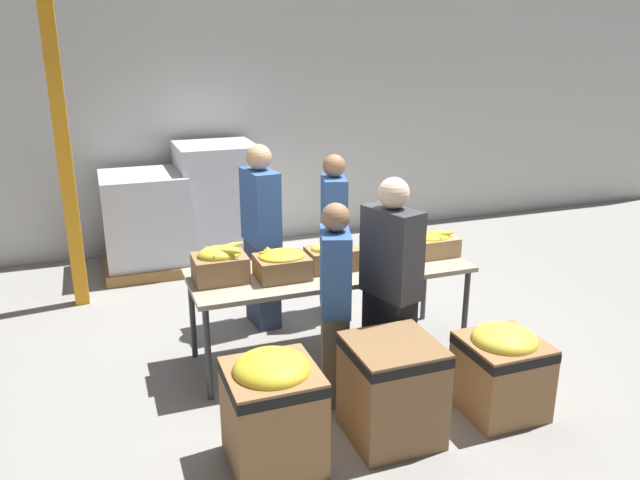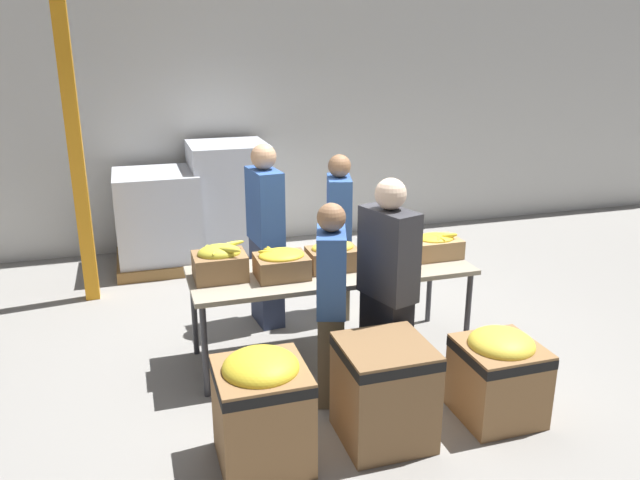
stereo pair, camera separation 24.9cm
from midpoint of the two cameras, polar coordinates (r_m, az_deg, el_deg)
ground_plane at (r=5.61m, az=2.25°, el=-10.36°), size 30.00×30.00×0.00m
wall_back at (r=8.32m, az=-5.75°, el=13.29°), size 16.00×0.08×4.00m
sorting_table at (r=5.30m, az=2.35°, el=-3.17°), size 2.38×0.84×0.81m
banana_box_0 at (r=5.05m, az=-7.77°, el=-2.02°), size 0.44×0.33×0.29m
banana_box_1 at (r=5.05m, az=-2.15°, el=-2.12°), size 0.42×0.37×0.24m
banana_box_2 at (r=5.22m, az=2.53°, el=-1.42°), size 0.42×0.28×0.25m
banana_box_3 at (r=5.34m, az=7.85°, el=-0.70°), size 0.42×0.34×0.32m
banana_box_4 at (r=5.64m, az=11.77°, el=-0.47°), size 0.42×0.32×0.23m
volunteer_0 at (r=5.89m, az=-3.78°, el=0.26°), size 0.28×0.49×1.76m
volunteer_1 at (r=4.72m, az=7.67°, el=-4.67°), size 0.36×0.51×1.72m
volunteer_2 at (r=6.09m, az=2.90°, el=0.23°), size 0.32×0.48×1.63m
volunteer_3 at (r=4.64m, az=2.54°, el=-6.01°), size 0.33×0.46×1.56m
donation_bin_0 at (r=4.14m, az=-3.56°, el=-14.84°), size 0.58×0.58×0.79m
donation_bin_1 at (r=4.39m, az=7.54°, el=-13.34°), size 0.59×0.59×0.72m
donation_bin_2 at (r=4.81m, az=17.47°, el=-11.45°), size 0.56×0.56×0.68m
support_pillar at (r=6.65m, az=-20.83°, el=11.11°), size 0.14×0.14×4.00m
pallet_stack_0 at (r=7.85m, az=-7.35°, el=3.46°), size 1.02×1.02×1.46m
pallet_stack_1 at (r=7.72m, az=-13.70°, el=1.72°), size 1.04×1.04×1.17m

